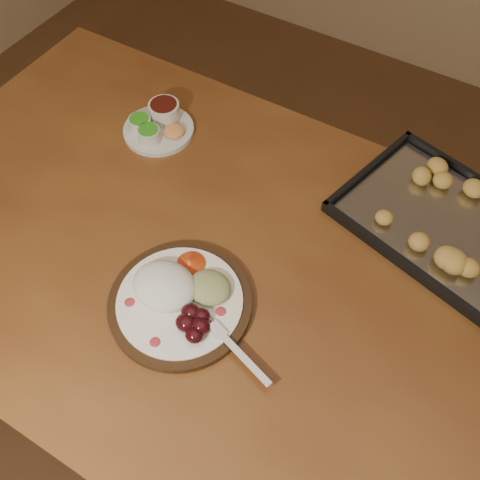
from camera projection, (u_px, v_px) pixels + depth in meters
The scene contains 5 objects.
ground at pixel (240, 468), 1.53m from camera, with size 4.00×4.00×0.00m, color brown.
dining_table at pixel (223, 283), 1.13m from camera, with size 1.51×0.91×0.75m.
dinner_plate at pixel (179, 297), 0.98m from camera, with size 0.35×0.27×0.06m.
condiment_saucer at pixel (158, 124), 1.24m from camera, with size 0.16×0.16×0.06m.
baking_tray at pixel (446, 222), 1.09m from camera, with size 0.47×0.39×0.04m.
Camera 1 is at (0.17, -0.29, 1.63)m, focal length 40.00 mm.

